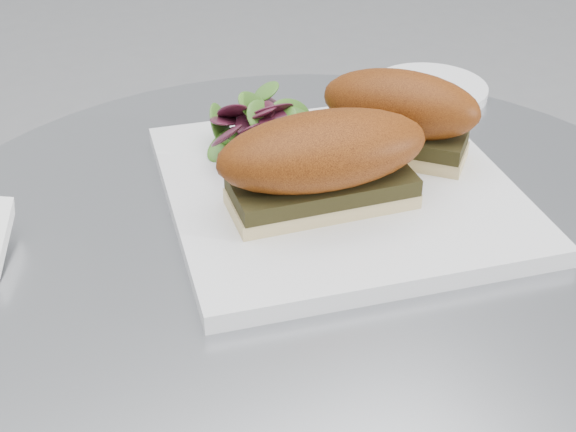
# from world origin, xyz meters

# --- Properties ---
(plate) EXTENTS (0.35, 0.35, 0.02)m
(plate) POSITION_xyz_m (0.06, 0.06, 0.74)
(plate) COLOR white
(plate) RESTS_ON table
(sandwich_left) EXTENTS (0.19, 0.11, 0.08)m
(sandwich_left) POSITION_xyz_m (0.03, 0.04, 0.79)
(sandwich_left) COLOR tan
(sandwich_left) RESTS_ON plate
(sandwich_right) EXTENTS (0.14, 0.15, 0.08)m
(sandwich_right) POSITION_xyz_m (0.13, 0.07, 0.79)
(sandwich_right) COLOR tan
(sandwich_right) RESTS_ON plate
(salad) EXTENTS (0.10, 0.10, 0.05)m
(salad) POSITION_xyz_m (0.03, 0.15, 0.77)
(salad) COLOR #58882C
(salad) RESTS_ON plate
(saucer) EXTENTS (0.13, 0.13, 0.01)m
(saucer) POSITION_xyz_m (0.26, 0.19, 0.74)
(saucer) COLOR white
(saucer) RESTS_ON table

